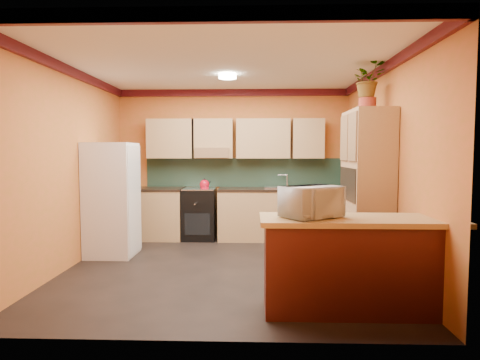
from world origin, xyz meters
The scene contains 15 objects.
room_shell centered at (0.02, 0.28, 2.09)m, with size 4.24×4.24×2.72m.
base_cabinets_back centered at (0.04, 1.80, 0.44)m, with size 3.65×0.60×0.88m, color tan.
countertop_back centered at (0.04, 1.80, 0.90)m, with size 3.65×0.62×0.04m, color black.
stove centered at (-0.59, 1.80, 0.46)m, with size 0.58×0.58×0.91m, color black.
kettle centered at (-0.49, 1.75, 1.00)m, with size 0.17×0.17×0.18m, color #B60C20, non-canonical shape.
sink centered at (0.81, 1.80, 0.94)m, with size 0.48×0.40×0.03m, color silver.
base_cabinets_right centered at (1.80, 1.17, 0.44)m, with size 0.60×0.80×0.88m, color tan.
countertop_right centered at (1.80, 1.17, 0.90)m, with size 0.62×0.80×0.04m, color black.
fridge centered at (-1.75, 0.62, 0.85)m, with size 0.68×0.66×1.70m, color white.
pantry centered at (1.85, -0.07, 1.05)m, with size 0.48×0.90×2.10m, color tan.
fern_pot centered at (1.85, -0.02, 2.18)m, with size 0.22×0.22×0.16m, color maroon.
fern centered at (1.85, -0.02, 2.49)m, with size 0.41×0.35×0.45m, color tan.
breakfast_bar centered at (1.39, -1.43, 0.44)m, with size 1.80×0.55×0.88m, color #4E1212.
bar_top centered at (1.39, -1.43, 0.91)m, with size 1.90×0.65×0.05m, color tan.
microwave centered at (0.94, -1.43, 1.08)m, with size 0.55×0.37×0.30m, color white.
Camera 1 is at (0.38, -5.30, 1.56)m, focal length 30.00 mm.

